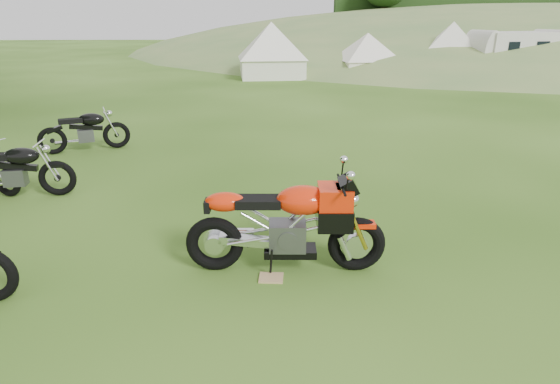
{
  "coord_description": "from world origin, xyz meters",
  "views": [
    {
      "loc": [
        -0.29,
        -4.77,
        2.87
      ],
      "look_at": [
        -0.13,
        0.4,
        0.92
      ],
      "focal_mm": 30.0,
      "sensor_mm": 36.0,
      "label": 1
    }
  ],
  "objects_px": {
    "tent_right": "(451,49)",
    "caravan": "(514,54)",
    "sport_motorcycle": "(286,218)",
    "plywood_board": "(271,278)",
    "tent_mid": "(367,53)",
    "tent_left": "(271,50)",
    "vintage_moto_d": "(84,130)",
    "vintage_moto_c": "(12,169)"
  },
  "relations": [
    {
      "from": "tent_right",
      "to": "caravan",
      "type": "bearing_deg",
      "value": -1.59
    },
    {
      "from": "tent_right",
      "to": "caravan",
      "type": "height_order",
      "value": "tent_right"
    },
    {
      "from": "sport_motorcycle",
      "to": "plywood_board",
      "type": "distance_m",
      "value": 0.72
    },
    {
      "from": "plywood_board",
      "to": "tent_right",
      "type": "distance_m",
      "value": 22.04
    },
    {
      "from": "plywood_board",
      "to": "tent_mid",
      "type": "height_order",
      "value": "tent_mid"
    },
    {
      "from": "tent_mid",
      "to": "caravan",
      "type": "distance_m",
      "value": 7.23
    },
    {
      "from": "tent_mid",
      "to": "caravan",
      "type": "relative_size",
      "value": 0.56
    },
    {
      "from": "tent_left",
      "to": "caravan",
      "type": "distance_m",
      "value": 12.03
    },
    {
      "from": "tent_left",
      "to": "caravan",
      "type": "xyz_separation_m",
      "value": [
        12.02,
        -0.35,
        -0.21
      ]
    },
    {
      "from": "sport_motorcycle",
      "to": "tent_left",
      "type": "relative_size",
      "value": 0.74
    },
    {
      "from": "vintage_moto_d",
      "to": "plywood_board",
      "type": "bearing_deg",
      "value": -75.7
    },
    {
      "from": "vintage_moto_c",
      "to": "caravan",
      "type": "relative_size",
      "value": 0.4
    },
    {
      "from": "vintage_moto_c",
      "to": "vintage_moto_d",
      "type": "relative_size",
      "value": 1.01
    },
    {
      "from": "tent_right",
      "to": "caravan",
      "type": "distance_m",
      "value": 2.99
    },
    {
      "from": "tent_right",
      "to": "sport_motorcycle",
      "type": "bearing_deg",
      "value": -99.37
    },
    {
      "from": "vintage_moto_d",
      "to": "vintage_moto_c",
      "type": "bearing_deg",
      "value": -114.43
    },
    {
      "from": "tent_right",
      "to": "vintage_moto_d",
      "type": "bearing_deg",
      "value": -117.77
    },
    {
      "from": "vintage_moto_d",
      "to": "caravan",
      "type": "distance_m",
      "value": 21.14
    },
    {
      "from": "tent_left",
      "to": "caravan",
      "type": "height_order",
      "value": "tent_left"
    },
    {
      "from": "plywood_board",
      "to": "vintage_moto_c",
      "type": "distance_m",
      "value": 5.08
    },
    {
      "from": "vintage_moto_d",
      "to": "caravan",
      "type": "height_order",
      "value": "caravan"
    },
    {
      "from": "sport_motorcycle",
      "to": "vintage_moto_d",
      "type": "distance_m",
      "value": 6.93
    },
    {
      "from": "sport_motorcycle",
      "to": "tent_left",
      "type": "xyz_separation_m",
      "value": [
        0.11,
        19.09,
        0.64
      ]
    },
    {
      "from": "plywood_board",
      "to": "tent_mid",
      "type": "bearing_deg",
      "value": 75.4
    },
    {
      "from": "vintage_moto_d",
      "to": "tent_left",
      "type": "height_order",
      "value": "tent_left"
    },
    {
      "from": "vintage_moto_c",
      "to": "tent_right",
      "type": "xyz_separation_m",
      "value": [
        13.72,
        17.11,
        0.81
      ]
    },
    {
      "from": "tent_mid",
      "to": "tent_right",
      "type": "height_order",
      "value": "tent_right"
    },
    {
      "from": "plywood_board",
      "to": "tent_right",
      "type": "bearing_deg",
      "value": 64.51
    },
    {
      "from": "plywood_board",
      "to": "caravan",
      "type": "relative_size",
      "value": 0.06
    },
    {
      "from": "tent_left",
      "to": "tent_right",
      "type": "xyz_separation_m",
      "value": [
        9.18,
        0.55,
        0.0
      ]
    },
    {
      "from": "vintage_moto_d",
      "to": "sport_motorcycle",
      "type": "bearing_deg",
      "value": -73.46
    },
    {
      "from": "plywood_board",
      "to": "vintage_moto_c",
      "type": "height_order",
      "value": "vintage_moto_c"
    },
    {
      "from": "vintage_moto_d",
      "to": "tent_mid",
      "type": "relative_size",
      "value": 0.71
    },
    {
      "from": "vintage_moto_d",
      "to": "tent_mid",
      "type": "xyz_separation_m",
      "value": [
        9.23,
        13.99,
        0.65
      ]
    },
    {
      "from": "vintage_moto_c",
      "to": "vintage_moto_d",
      "type": "xyz_separation_m",
      "value": [
        0.14,
        2.91,
        -0.01
      ]
    },
    {
      "from": "tent_right",
      "to": "tent_left",
      "type": "bearing_deg",
      "value": -160.62
    },
    {
      "from": "vintage_moto_d",
      "to": "tent_left",
      "type": "xyz_separation_m",
      "value": [
        4.4,
        13.65,
        0.82
      ]
    },
    {
      "from": "vintage_moto_c",
      "to": "vintage_moto_d",
      "type": "bearing_deg",
      "value": 80.7
    },
    {
      "from": "vintage_moto_d",
      "to": "tent_right",
      "type": "bearing_deg",
      "value": 24.57
    },
    {
      "from": "sport_motorcycle",
      "to": "vintage_moto_c",
      "type": "height_order",
      "value": "sport_motorcycle"
    },
    {
      "from": "plywood_board",
      "to": "vintage_moto_c",
      "type": "xyz_separation_m",
      "value": [
        -4.25,
        2.75,
        0.49
      ]
    },
    {
      "from": "tent_left",
      "to": "tent_mid",
      "type": "distance_m",
      "value": 4.84
    }
  ]
}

